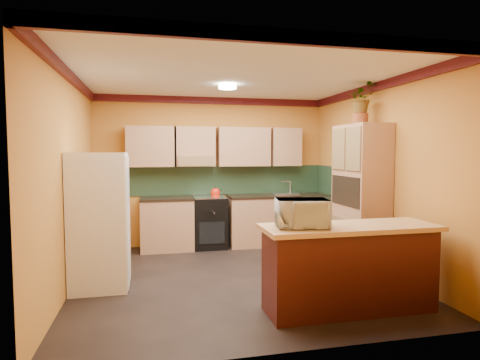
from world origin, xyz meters
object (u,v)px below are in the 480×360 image
at_px(base_cabinets_back, 244,222).
at_px(microwave, 302,213).
at_px(fridge, 99,221).
at_px(pantry, 360,197).
at_px(breakfast_bar, 349,270).
at_px(stove, 209,222).

height_order(base_cabinets_back, microwave, microwave).
bearing_deg(microwave, fridge, 157.81).
xyz_separation_m(fridge, pantry, (3.60, 0.05, 0.20)).
relative_size(fridge, pantry, 0.81).
bearing_deg(breakfast_bar, stove, 108.37).
bearing_deg(microwave, base_cabinets_back, 97.55).
distance_m(fridge, microwave, 2.55).
distance_m(stove, microwave, 3.27).
relative_size(base_cabinets_back, pantry, 1.74).
distance_m(stove, breakfast_bar, 3.34).
bearing_deg(stove, fridge, -132.03).
height_order(base_cabinets_back, stove, stove).
bearing_deg(microwave, stove, 108.77).
bearing_deg(fridge, microwave, -31.91).
bearing_deg(stove, pantry, -42.35).
bearing_deg(fridge, stove, 47.97).
distance_m(stove, fridge, 2.49).
xyz_separation_m(base_cabinets_back, fridge, (-2.27, -1.83, 0.41)).
height_order(pantry, breakfast_bar, pantry).
bearing_deg(breakfast_bar, microwave, 180.00).
relative_size(base_cabinets_back, fridge, 2.15).
xyz_separation_m(breakfast_bar, microwave, (-0.55, 0.00, 0.64)).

